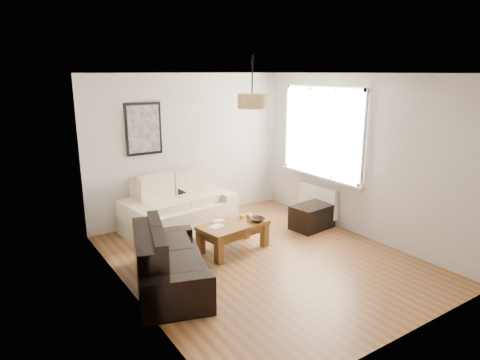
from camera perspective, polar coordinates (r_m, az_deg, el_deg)
floor at (r=6.17m, az=3.13°, el=-10.65°), size 4.50×4.50×0.00m
ceiling at (r=5.59m, az=3.50°, el=14.25°), size 3.80×4.50×0.00m
wall_back at (r=7.63m, az=-6.87°, el=4.40°), size 3.80×0.04×2.60m
wall_front at (r=4.24m, az=21.86°, el=-4.74°), size 3.80×0.04×2.60m
wall_left at (r=4.89m, az=-14.88°, el=-1.68°), size 0.04×4.50×2.60m
wall_right at (r=7.03m, az=15.84°, el=3.09°), size 0.04×4.50×2.60m
window_bay at (r=7.49m, az=11.17°, el=6.36°), size 0.14×1.90×1.60m
radiator at (r=7.72m, az=10.52°, el=-2.65°), size 0.10×0.90×0.52m
poster at (r=7.21m, az=-12.94°, el=6.77°), size 0.62×0.04×0.87m
pendant_shade at (r=5.85m, az=1.65°, el=10.65°), size 0.40×0.40×0.20m
loveseat_cream at (r=7.22m, az=-8.32°, el=-3.16°), size 1.93×1.21×0.91m
sofa_leather at (r=5.40m, az=-9.55°, el=-10.47°), size 1.28×1.84×0.72m
coffee_table at (r=6.39m, az=-0.92°, el=-7.68°), size 1.11×0.71×0.42m
ottoman at (r=7.36m, az=9.73°, el=-4.91°), size 0.77×0.55×0.41m
cushion_left at (r=7.17m, az=-12.26°, el=-0.97°), size 0.39×0.18×0.38m
cushion_right at (r=7.41m, az=-7.63°, el=-0.12°), size 0.43×0.24×0.41m
fruit_bowl at (r=6.40m, az=2.38°, el=-5.37°), size 0.25×0.25×0.05m
orange_a at (r=6.50m, az=1.20°, el=-4.91°), size 0.10×0.10×0.08m
orange_b at (r=6.55m, az=1.45°, el=-4.76°), size 0.09×0.09×0.08m
orange_c at (r=6.50m, az=0.21°, el=-4.92°), size 0.08×0.08×0.07m
papers at (r=6.20m, az=-3.17°, el=-6.27°), size 0.25×0.20×0.01m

